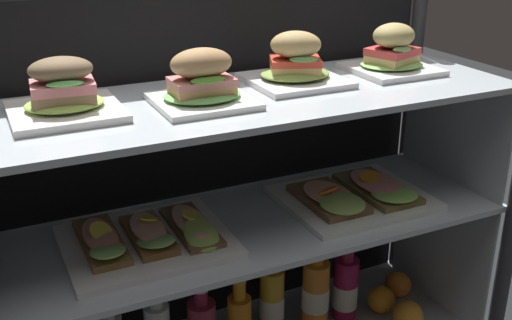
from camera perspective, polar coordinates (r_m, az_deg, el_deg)
name	(u,v)px	position (r m, az deg, el deg)	size (l,w,h in m)	color
case_frame	(237,155)	(1.44, -1.80, 0.49)	(1.20, 0.45, 0.99)	#333338
riser_lower_tier	(256,293)	(1.51, 0.00, -12.16)	(1.13, 0.37, 0.36)	silver
shelf_lower_glass	(256,223)	(1.41, 0.00, -5.83)	(1.15, 0.39, 0.01)	silver
riser_upper_tier	(256,163)	(1.35, 0.00, -0.27)	(1.13, 0.37, 0.28)	silver
shelf_upper_glass	(256,98)	(1.30, 0.00, 5.76)	(1.15, 0.39, 0.01)	silver
plated_roll_sandwich_left_of_center	(64,95)	(1.20, -17.25, 5.72)	(0.20, 0.20, 0.11)	white
plated_roll_sandwich_center	(202,83)	(1.22, -4.98, 7.02)	(0.19, 0.19, 0.11)	white
plated_roll_sandwich_near_left_corner	(295,65)	(1.37, 3.64, 8.67)	(0.20, 0.20, 0.12)	white
plated_roll_sandwich_mid_left	(392,54)	(1.51, 12.43, 9.48)	(0.19, 0.19, 0.12)	white
open_sandwich_tray_mid_right	(148,238)	(1.32, -9.92, -7.05)	(0.34, 0.28, 0.06)	white
open_sandwich_tray_center	(356,195)	(1.50, 9.14, -3.20)	(0.34, 0.28, 0.06)	white
juice_bottle_front_middle	(272,301)	(1.63, 1.46, -12.79)	(0.06, 0.06, 0.24)	gold
juice_bottle_tucked_behind	(315,295)	(1.65, 5.48, -12.23)	(0.07, 0.07, 0.24)	orange
juice_bottle_back_left	(345,288)	(1.71, 8.21, -11.56)	(0.07, 0.07, 0.23)	#9B1A49
orange_fruit_beside_bottles	(381,299)	(1.77, 11.43, -12.44)	(0.07, 0.07, 0.07)	orange
orange_fruit_near_left_post	(408,316)	(1.72, 13.80, -13.71)	(0.08, 0.08, 0.08)	orange
orange_fruit_rolled_forward	(398,284)	(1.84, 12.91, -11.08)	(0.08, 0.08, 0.08)	orange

